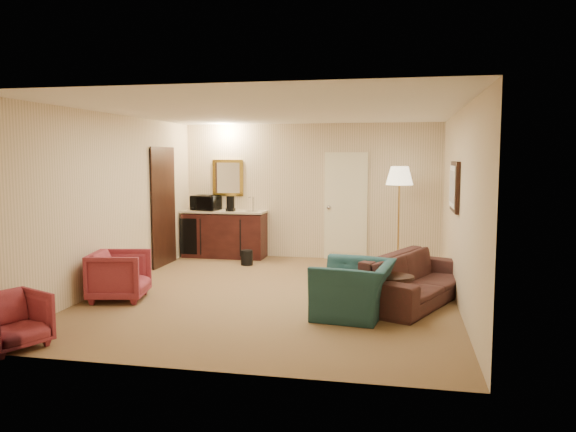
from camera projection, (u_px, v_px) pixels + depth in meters
name	position (u px, v px, depth m)	size (l,w,h in m)	color
ground	(276.00, 294.00, 8.08)	(6.00, 6.00, 0.00)	#836143
room_walls	(281.00, 173.00, 8.67)	(5.02, 6.01, 2.61)	beige
wetbar_cabinet	(225.00, 234.00, 11.01)	(1.64, 0.58, 0.92)	#3B1613
sofa	(416.00, 271.00, 7.59)	(2.20, 0.64, 0.86)	black
teal_armchair	(354.00, 280.00, 6.92)	(1.03, 0.67, 0.90)	#1B4245
rose_chair_near	(120.00, 273.00, 7.71)	(0.73, 0.68, 0.75)	#9B323E
rose_chair_far	(12.00, 318.00, 5.74)	(0.61, 0.58, 0.63)	#9B323E
coffee_table	(382.00, 293.00, 7.18)	(0.80, 0.54, 0.46)	black
floor_lamp	(399.00, 217.00, 9.99)	(0.48, 0.48, 1.81)	#B0843A
waste_bin	(247.00, 258.00, 10.21)	(0.22, 0.22, 0.27)	black
microwave	(206.00, 201.00, 11.00)	(0.53, 0.29, 0.36)	black
coffee_maker	(231.00, 204.00, 10.80)	(0.16, 0.16, 0.29)	black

